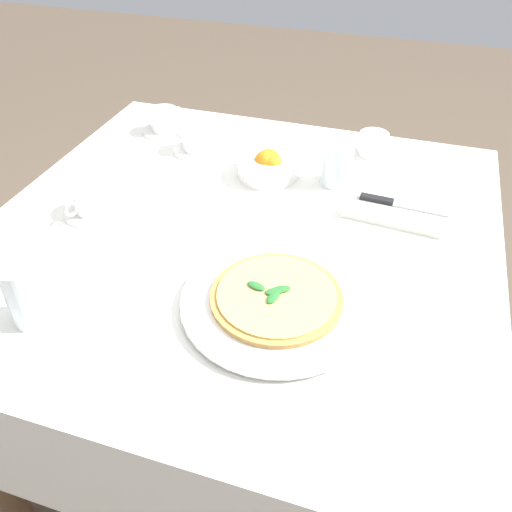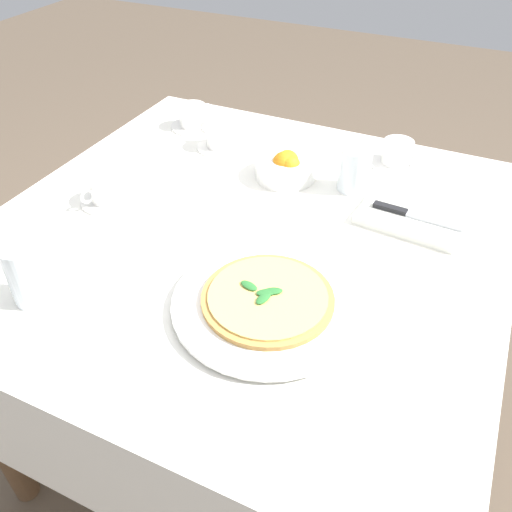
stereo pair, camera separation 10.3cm
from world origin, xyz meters
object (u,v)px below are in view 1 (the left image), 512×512
object	(u,v)px
pizza	(276,296)
coffee_cup_left_edge	(196,139)
water_glass_far_right	(27,297)
napkin_folded	(397,209)
water_glass_center_back	(336,166)
citrus_bowl	(268,165)
dinner_knife	(399,204)
coffee_cup_near_right	(373,146)
pizza_plate	(276,302)
coffee_cup_near_left	(164,121)
coffee_cup_right_edge	(91,202)

from	to	relation	value
pizza	coffee_cup_left_edge	distance (m)	0.63
water_glass_far_right	napkin_folded	size ratio (longest dim) A/B	0.52
water_glass_center_back	citrus_bowl	world-z (taller)	water_glass_center_back
coffee_cup_left_edge	dinner_knife	distance (m)	0.56
coffee_cup_near_right	water_glass_far_right	xyz separation A→B (m)	(-0.48, -0.78, 0.02)
dinner_knife	coffee_cup_left_edge	bearing A→B (deg)	169.40
pizza_plate	citrus_bowl	xyz separation A→B (m)	(-0.15, 0.44, 0.02)
pizza	napkin_folded	world-z (taller)	pizza
water_glass_center_back	napkin_folded	world-z (taller)	water_glass_center_back
pizza	dinner_knife	world-z (taller)	pizza
dinner_knife	water_glass_far_right	bearing A→B (deg)	-133.62
coffee_cup_near_left	coffee_cup_near_right	bearing A→B (deg)	3.07
pizza_plate	coffee_cup_left_edge	xyz separation A→B (m)	(-0.37, 0.51, 0.02)
dinner_knife	citrus_bowl	bearing A→B (deg)	171.58
water_glass_far_right	citrus_bowl	size ratio (longest dim) A/B	0.80
pizza	water_glass_far_right	xyz separation A→B (m)	(-0.40, -0.16, 0.03)
coffee_cup_near_left	coffee_cup_right_edge	bearing A→B (deg)	-87.14
water_glass_far_right	coffee_cup_right_edge	bearing A→B (deg)	103.85
coffee_cup_near_left	dinner_knife	size ratio (longest dim) A/B	0.66
water_glass_far_right	pizza	bearing A→B (deg)	21.94
coffee_cup_right_edge	water_glass_far_right	distance (m)	0.34
pizza_plate	coffee_cup_left_edge	bearing A→B (deg)	125.90
pizza	dinner_knife	bearing A→B (deg)	64.40
pizza_plate	water_glass_center_back	size ratio (longest dim) A/B	3.26
pizza	water_glass_center_back	size ratio (longest dim) A/B	2.25
coffee_cup_left_edge	water_glass_far_right	size ratio (longest dim) A/B	1.11
napkin_folded	dinner_knife	bearing A→B (deg)	1.62
water_glass_center_back	pizza	bearing A→B (deg)	-92.23
coffee_cup_right_edge	dinner_knife	xyz separation A→B (m)	(0.66, 0.21, -0.00)
water_glass_far_right	napkin_folded	distance (m)	0.78
coffee_cup_right_edge	coffee_cup_left_edge	xyz separation A→B (m)	(0.11, 0.35, 0.01)
pizza_plate	pizza	bearing A→B (deg)	176.95
water_glass_center_back	citrus_bowl	xyz separation A→B (m)	(-0.17, -0.02, -0.02)
coffee_cup_right_edge	coffee_cup_near_right	xyz separation A→B (m)	(0.56, 0.46, 0.00)
pizza_plate	coffee_cup_near_right	size ratio (longest dim) A/B	2.60
coffee_cup_near_right	water_glass_center_back	xyz separation A→B (m)	(-0.07, -0.16, 0.02)
dinner_knife	pizza_plate	bearing A→B (deg)	-111.92
coffee_cup_left_edge	dinner_knife	size ratio (longest dim) A/B	0.68
napkin_folded	coffee_cup_near_right	bearing A→B (deg)	115.19
coffee_cup_near_left	coffee_cup_left_edge	bearing A→B (deg)	-31.44
water_glass_center_back	citrus_bowl	distance (m)	0.17
coffee_cup_left_edge	napkin_folded	world-z (taller)	coffee_cup_left_edge
coffee_cup_near_right	coffee_cup_right_edge	bearing A→B (deg)	-140.92
water_glass_center_back	citrus_bowl	size ratio (longest dim) A/B	0.71
dinner_knife	water_glass_center_back	bearing A→B (deg)	155.32
pizza_plate	napkin_folded	world-z (taller)	napkin_folded
dinner_knife	citrus_bowl	distance (m)	0.33
water_glass_center_back	water_glass_far_right	size ratio (longest dim) A/B	0.89
pizza	citrus_bowl	distance (m)	0.47
coffee_cup_near_right	citrus_bowl	distance (m)	0.29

